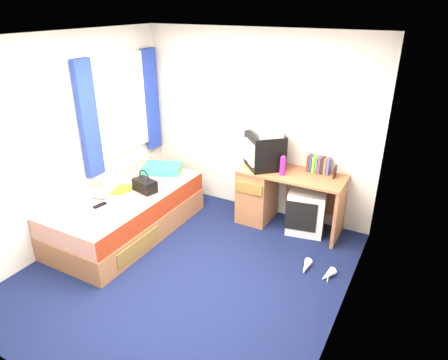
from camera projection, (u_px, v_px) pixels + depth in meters
The scene contains 20 objects.
ground at pixel (187, 271), 4.34m from camera, with size 3.40×3.40×0.00m, color #0C1438.
room_shell at pixel (181, 144), 3.74m from camera, with size 3.40×3.40×3.40m.
bed at pixel (127, 213), 4.97m from camera, with size 1.01×2.00×0.54m.
pillow at pixel (162, 169), 5.42m from camera, with size 0.50×0.32×0.11m, color #1B73AF.
desk at pixel (270, 193), 5.16m from camera, with size 1.30×0.55×0.75m.
storage_cube at pixel (307, 210), 5.00m from camera, with size 0.45×0.45×0.56m, color white.
crt_tv at pixel (265, 151), 4.98m from camera, with size 0.60×0.60×0.44m.
vcr at pixel (266, 131), 4.87m from camera, with size 0.43×0.31×0.08m, color silver.
book_row at pixel (319, 165), 4.87m from camera, with size 0.27×0.13×0.20m.
picture_frame at pixel (335, 172), 4.74m from camera, with size 0.02×0.12×0.14m, color black.
pink_water_bottle at pixel (283, 166), 4.80m from camera, with size 0.07×0.07×0.22m, color #DD1F8B.
aerosol_can at pixel (282, 163), 4.94m from camera, with size 0.05×0.05×0.19m, color white.
handbag at pixel (145, 185), 4.87m from camera, with size 0.34×0.24×0.28m.
towel at pixel (130, 204), 4.50m from camera, with size 0.29×0.24×0.10m, color white.
magazine at pixel (123, 190), 4.92m from camera, with size 0.21×0.28×0.01m, color yellow.
water_bottle at pixel (100, 196), 4.70m from camera, with size 0.07×0.07×0.20m, color silver.
colour_swatch_fan at pixel (102, 214), 4.37m from camera, with size 0.22×0.06×0.01m, color gold.
remote_control at pixel (100, 205), 4.55m from camera, with size 0.05×0.16×0.02m, color black.
window_assembly at pixel (121, 108), 5.15m from camera, with size 0.11×1.42×1.40m.
white_heels at pixel (317, 271), 4.27m from camera, with size 0.37×0.27×0.09m.
Camera 1 is at (2.05, -2.92, 2.68)m, focal length 32.00 mm.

